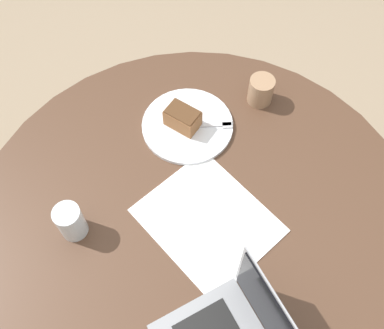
{
  "coord_description": "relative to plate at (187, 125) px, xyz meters",
  "views": [
    {
      "loc": [
        -0.15,
        0.42,
        1.82
      ],
      "look_at": [
        0.07,
        -0.14,
        0.79
      ],
      "focal_mm": 42.0,
      "sensor_mm": 36.0,
      "label": 1
    }
  ],
  "objects": [
    {
      "name": "ground_plane",
      "position": [
        -0.13,
        0.27,
        -0.76
      ],
      "size": [
        12.0,
        12.0,
        0.0
      ],
      "primitive_type": "plane",
      "color": "gray"
    },
    {
      "name": "dining_table",
      "position": [
        -0.13,
        0.27,
        -0.16
      ],
      "size": [
        1.19,
        1.19,
        0.75
      ],
      "color": "#4C3323",
      "rests_on": "ground_plane"
    },
    {
      "name": "paper_document",
      "position": [
        -0.16,
        0.26,
        -0.0
      ],
      "size": [
        0.41,
        0.39,
        0.0
      ],
      "rotation": [
        0.0,
        0.0,
        -0.47
      ],
      "color": "white",
      "rests_on": "dining_table"
    },
    {
      "name": "plate",
      "position": [
        0.0,
        0.0,
        0.0
      ],
      "size": [
        0.26,
        0.26,
        0.01
      ],
      "color": "silver",
      "rests_on": "dining_table"
    },
    {
      "name": "cake_slice",
      "position": [
        0.01,
        0.01,
        0.04
      ],
      "size": [
        0.11,
        0.08,
        0.06
      ],
      "rotation": [
        0.0,
        0.0,
        6.06
      ],
      "color": "brown",
      "rests_on": "plate"
    },
    {
      "name": "fork",
      "position": [
        -0.06,
        -0.02,
        0.01
      ],
      "size": [
        0.16,
        0.09,
        0.0
      ],
      "rotation": [
        0.0,
        0.0,
        3.56
      ],
      "color": "silver",
      "rests_on": "plate"
    },
    {
      "name": "coffee_glass",
      "position": [
        -0.17,
        -0.17,
        0.04
      ],
      "size": [
        0.07,
        0.07,
        0.09
      ],
      "color": "#997556",
      "rests_on": "dining_table"
    },
    {
      "name": "water_glass",
      "position": [
        0.15,
        0.4,
        0.05
      ],
      "size": [
        0.07,
        0.07,
        0.1
      ],
      "color": "silver",
      "rests_on": "dining_table"
    }
  ]
}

